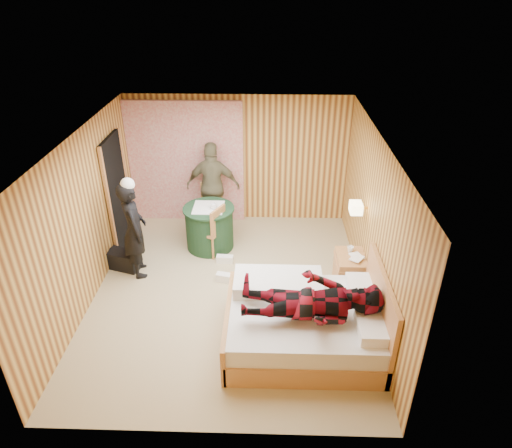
{
  "coord_description": "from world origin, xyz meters",
  "views": [
    {
      "loc": [
        0.59,
        -5.74,
        4.48
      ],
      "look_at": [
        0.41,
        0.34,
        1.05
      ],
      "focal_mm": 32.0,
      "sensor_mm": 36.0,
      "label": 1
    }
  ],
  "objects_px": {
    "chair_near": "(213,227)",
    "bed": "(306,322)",
    "woman_standing": "(134,230)",
    "duffel_bag": "(124,260)",
    "man_on_bed": "(313,293)",
    "man_at_table": "(213,186)",
    "chair_far": "(213,203)",
    "nightstand": "(349,272)",
    "wall_lamp": "(356,208)",
    "round_table": "(210,227)"
  },
  "relations": [
    {
      "from": "nightstand",
      "to": "chair_near",
      "type": "bearing_deg",
      "value": 157.35
    },
    {
      "from": "chair_near",
      "to": "duffel_bag",
      "type": "height_order",
      "value": "chair_near"
    },
    {
      "from": "man_at_table",
      "to": "duffel_bag",
      "type": "bearing_deg",
      "value": 49.25
    },
    {
      "from": "round_table",
      "to": "chair_near",
      "type": "xyz_separation_m",
      "value": [
        0.1,
        -0.23,
        0.13
      ]
    },
    {
      "from": "chair_near",
      "to": "bed",
      "type": "bearing_deg",
      "value": 61.86
    },
    {
      "from": "nightstand",
      "to": "woman_standing",
      "type": "bearing_deg",
      "value": 174.64
    },
    {
      "from": "woman_standing",
      "to": "chair_near",
      "type": "bearing_deg",
      "value": -83.15
    },
    {
      "from": "chair_far",
      "to": "chair_near",
      "type": "distance_m",
      "value": 0.96
    },
    {
      "from": "nightstand",
      "to": "duffel_bag",
      "type": "bearing_deg",
      "value": 173.19
    },
    {
      "from": "duffel_bag",
      "to": "man_on_bed",
      "type": "distance_m",
      "value": 3.64
    },
    {
      "from": "round_table",
      "to": "bed",
      "type": "bearing_deg",
      "value": -56.4
    },
    {
      "from": "wall_lamp",
      "to": "bed",
      "type": "xyz_separation_m",
      "value": [
        -0.8,
        -1.48,
        -0.97
      ]
    },
    {
      "from": "round_table",
      "to": "woman_standing",
      "type": "xyz_separation_m",
      "value": [
        -1.09,
        -0.85,
        0.41
      ]
    },
    {
      "from": "bed",
      "to": "man_at_table",
      "type": "relative_size",
      "value": 1.2
    },
    {
      "from": "duffel_bag",
      "to": "man_at_table",
      "type": "height_order",
      "value": "man_at_table"
    },
    {
      "from": "chair_far",
      "to": "duffel_bag",
      "type": "bearing_deg",
      "value": -146.43
    },
    {
      "from": "bed",
      "to": "woman_standing",
      "type": "bearing_deg",
      "value": 150.12
    },
    {
      "from": "wall_lamp",
      "to": "duffel_bag",
      "type": "xyz_separation_m",
      "value": [
        -3.77,
        0.17,
        -1.14
      ]
    },
    {
      "from": "chair_near",
      "to": "chair_far",
      "type": "bearing_deg",
      "value": -145.82
    },
    {
      "from": "woman_standing",
      "to": "wall_lamp",
      "type": "bearing_deg",
      "value": -111.39
    },
    {
      "from": "round_table",
      "to": "man_at_table",
      "type": "bearing_deg",
      "value": 90.0
    },
    {
      "from": "round_table",
      "to": "woman_standing",
      "type": "relative_size",
      "value": 0.55
    },
    {
      "from": "wall_lamp",
      "to": "man_on_bed",
      "type": "xyz_separation_m",
      "value": [
        -0.77,
        -1.71,
        -0.31
      ]
    },
    {
      "from": "bed",
      "to": "round_table",
      "type": "distance_m",
      "value": 2.86
    },
    {
      "from": "nightstand",
      "to": "chair_near",
      "type": "relative_size",
      "value": 0.67
    },
    {
      "from": "wall_lamp",
      "to": "round_table",
      "type": "bearing_deg",
      "value": 159.32
    },
    {
      "from": "duffel_bag",
      "to": "woman_standing",
      "type": "bearing_deg",
      "value": -5.0
    },
    {
      "from": "duffel_bag",
      "to": "man_at_table",
      "type": "relative_size",
      "value": 0.32
    },
    {
      "from": "woman_standing",
      "to": "man_at_table",
      "type": "bearing_deg",
      "value": -54.56
    },
    {
      "from": "chair_far",
      "to": "man_at_table",
      "type": "bearing_deg",
      "value": 56.0
    },
    {
      "from": "bed",
      "to": "man_on_bed",
      "type": "distance_m",
      "value": 0.71
    },
    {
      "from": "nightstand",
      "to": "man_on_bed",
      "type": "bearing_deg",
      "value": -116.86
    },
    {
      "from": "round_table",
      "to": "man_on_bed",
      "type": "height_order",
      "value": "man_on_bed"
    },
    {
      "from": "woman_standing",
      "to": "man_at_table",
      "type": "distance_m",
      "value": 1.94
    },
    {
      "from": "woman_standing",
      "to": "duffel_bag",
      "type": "bearing_deg",
      "value": 47.12
    },
    {
      "from": "duffel_bag",
      "to": "chair_far",
      "type": "bearing_deg",
      "value": 63.77
    },
    {
      "from": "man_on_bed",
      "to": "chair_far",
      "type": "bearing_deg",
      "value": 116.1
    },
    {
      "from": "nightstand",
      "to": "duffel_bag",
      "type": "xyz_separation_m",
      "value": [
        -3.73,
        0.45,
        -0.15
      ]
    },
    {
      "from": "wall_lamp",
      "to": "chair_far",
      "type": "relative_size",
      "value": 0.28
    },
    {
      "from": "wall_lamp",
      "to": "duffel_bag",
      "type": "bearing_deg",
      "value": 177.35
    },
    {
      "from": "wall_lamp",
      "to": "woman_standing",
      "type": "height_order",
      "value": "woman_standing"
    },
    {
      "from": "round_table",
      "to": "nightstand",
      "type": "bearing_deg",
      "value": -26.57
    },
    {
      "from": "man_at_table",
      "to": "man_on_bed",
      "type": "height_order",
      "value": "man_on_bed"
    },
    {
      "from": "round_table",
      "to": "duffel_bag",
      "type": "relative_size",
      "value": 1.66
    },
    {
      "from": "nightstand",
      "to": "man_at_table",
      "type": "bearing_deg",
      "value": 140.46
    },
    {
      "from": "wall_lamp",
      "to": "man_at_table",
      "type": "bearing_deg",
      "value": 145.12
    },
    {
      "from": "bed",
      "to": "man_on_bed",
      "type": "bearing_deg",
      "value": -82.96
    },
    {
      "from": "wall_lamp",
      "to": "bed",
      "type": "relative_size",
      "value": 0.13
    },
    {
      "from": "nightstand",
      "to": "chair_far",
      "type": "bearing_deg",
      "value": 141.37
    },
    {
      "from": "round_table",
      "to": "man_on_bed",
      "type": "distance_m",
      "value": 3.13
    }
  ]
}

